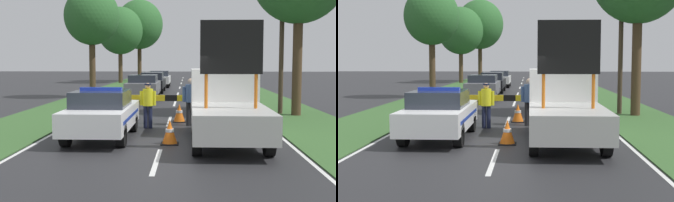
# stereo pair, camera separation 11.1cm
# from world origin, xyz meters

# --- Properties ---
(ground_plane) EXTENTS (160.00, 160.00, 0.00)m
(ground_plane) POSITION_xyz_m (0.00, 0.00, 0.00)
(ground_plane) COLOR #28282B
(lane_markings) EXTENTS (7.36, 69.86, 0.01)m
(lane_markings) POSITION_xyz_m (0.00, 17.15, 0.00)
(lane_markings) COLOR silver
(lane_markings) RESTS_ON ground
(grass_verge_left) EXTENTS (3.13, 120.00, 0.03)m
(grass_verge_left) POSITION_xyz_m (-5.30, 20.00, 0.01)
(grass_verge_left) COLOR #38602D
(grass_verge_left) RESTS_ON ground
(grass_verge_right) EXTENTS (3.13, 120.00, 0.03)m
(grass_verge_right) POSITION_xyz_m (5.30, 20.00, 0.01)
(grass_verge_right) COLOR #38602D
(grass_verge_right) RESTS_ON ground
(police_car) EXTENTS (1.80, 4.54, 1.57)m
(police_car) POSITION_xyz_m (-1.87, 1.41, 0.77)
(police_car) COLOR white
(police_car) RESTS_ON ground
(work_truck) EXTENTS (2.04, 5.48, 3.43)m
(work_truck) POSITION_xyz_m (1.87, 1.23, 1.06)
(work_truck) COLOR white
(work_truck) RESTS_ON ground
(road_barrier) EXTENTS (2.71, 0.08, 1.09)m
(road_barrier) POSITION_xyz_m (-0.12, 4.67, 0.90)
(road_barrier) COLOR black
(road_barrier) RESTS_ON ground
(police_officer) EXTENTS (0.57, 0.36, 1.59)m
(police_officer) POSITION_xyz_m (-0.67, 3.62, 0.94)
(police_officer) COLOR #191E38
(police_officer) RESTS_ON ground
(pedestrian_civilian) EXTENTS (0.62, 0.39, 1.73)m
(pedestrian_civilian) POSITION_xyz_m (0.84, 4.33, 1.01)
(pedestrian_civilian) COLOR #232326
(pedestrian_civilian) RESTS_ON ground
(traffic_cone_near_police) EXTENTS (0.41, 0.41, 0.57)m
(traffic_cone_near_police) POSITION_xyz_m (2.73, 5.27, 0.28)
(traffic_cone_near_police) COLOR black
(traffic_cone_near_police) RESTS_ON ground
(traffic_cone_centre_front) EXTENTS (0.41, 0.41, 0.58)m
(traffic_cone_centre_front) POSITION_xyz_m (1.82, 5.61, 0.28)
(traffic_cone_centre_front) COLOR black
(traffic_cone_centre_front) RESTS_ON ground
(traffic_cone_near_truck) EXTENTS (0.48, 0.48, 0.66)m
(traffic_cone_near_truck) POSITION_xyz_m (-3.05, 3.23, 0.33)
(traffic_cone_near_truck) COLOR black
(traffic_cone_near_truck) RESTS_ON ground
(traffic_cone_behind_barrier) EXTENTS (0.51, 0.51, 0.71)m
(traffic_cone_behind_barrier) POSITION_xyz_m (0.40, 5.31, 0.35)
(traffic_cone_behind_barrier) COLOR black
(traffic_cone_behind_barrier) RESTS_ON ground
(traffic_cone_lane_edge) EXTENTS (0.51, 0.51, 0.70)m
(traffic_cone_lane_edge) POSITION_xyz_m (0.22, 0.56, 0.35)
(traffic_cone_lane_edge) COLOR black
(traffic_cone_lane_edge) RESTS_ON ground
(queued_car_hatch_blue) EXTENTS (1.85, 4.22, 1.54)m
(queued_car_hatch_blue) POSITION_xyz_m (1.84, 8.75, 0.80)
(queued_car_hatch_blue) COLOR navy
(queued_car_hatch_blue) RESTS_ON ground
(queued_car_suv_grey) EXTENTS (1.84, 4.46, 1.47)m
(queued_car_suv_grey) POSITION_xyz_m (-2.00, 15.81, 0.77)
(queued_car_suv_grey) COLOR slate
(queued_car_suv_grey) RESTS_ON ground
(queued_car_sedan_black) EXTENTS (1.71, 4.61, 1.47)m
(queued_car_sedan_black) POSITION_xyz_m (-1.89, 21.48, 0.78)
(queued_car_sedan_black) COLOR black
(queued_car_sedan_black) RESTS_ON ground
(queued_car_van_white) EXTENTS (1.73, 4.12, 1.42)m
(queued_car_van_white) POSITION_xyz_m (-1.76, 27.87, 0.75)
(queued_car_van_white) COLOR silver
(queued_car_van_white) RESTS_ON ground
(roadside_tree_near_right) EXTENTS (3.39, 3.39, 6.84)m
(roadside_tree_near_right) POSITION_xyz_m (-5.21, 16.20, 5.02)
(roadside_tree_near_right) COLOR #4C3823
(roadside_tree_near_right) RESTS_ON ground
(roadside_tree_mid_left) EXTENTS (5.06, 5.06, 8.82)m
(roadside_tree_mid_left) POSITION_xyz_m (-4.59, 38.17, 6.14)
(roadside_tree_mid_left) COLOR #4C3823
(roadside_tree_mid_left) RESTS_ON ground
(roadside_tree_mid_right) EXTENTS (4.55, 4.55, 7.69)m
(roadside_tree_mid_right) POSITION_xyz_m (-6.18, 34.73, 5.28)
(roadside_tree_mid_right) COLOR #4C3823
(roadside_tree_mid_right) RESTS_ON ground
(utility_pole) EXTENTS (1.20, 0.20, 7.72)m
(utility_pole) POSITION_xyz_m (4.79, 8.08, 3.98)
(utility_pole) COLOR #473828
(utility_pole) RESTS_ON ground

